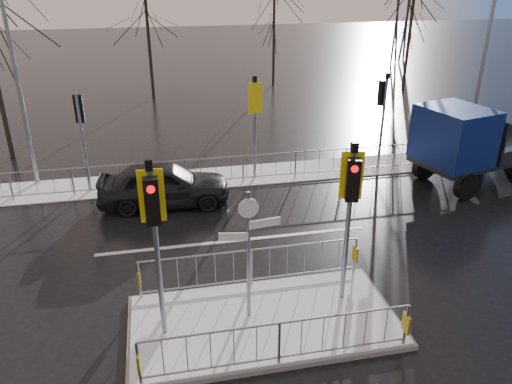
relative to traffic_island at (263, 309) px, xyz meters
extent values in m
plane|color=black|center=(0.01, -0.01, -0.39)|extent=(120.00, 120.00, 0.00)
cube|color=white|center=(0.01, 8.59, -0.37)|extent=(30.00, 2.00, 0.04)
cube|color=silver|center=(0.01, 3.79, -0.39)|extent=(8.00, 0.15, 0.01)
cube|color=slate|center=(0.01, -0.01, -0.33)|extent=(6.00, 3.00, 0.12)
cube|color=white|center=(0.01, -0.01, -0.26)|extent=(5.85, 2.85, 0.03)
cube|color=gold|center=(-2.69, -1.39, 0.28)|extent=(0.05, 0.28, 0.42)
cube|color=gold|center=(2.71, -1.39, 0.28)|extent=(0.05, 0.28, 0.42)
cube|color=gold|center=(-2.69, 1.37, 0.28)|extent=(0.05, 0.28, 0.42)
cube|color=gold|center=(2.71, 1.37, 0.28)|extent=(0.05, 0.28, 0.42)
cylinder|color=gray|center=(-2.19, -0.01, 1.63)|extent=(0.11, 0.11, 3.80)
cube|color=black|center=(-2.19, -0.19, 2.98)|extent=(0.28, 0.22, 0.95)
cylinder|color=red|center=(-2.19, -0.30, 3.28)|extent=(0.16, 0.04, 0.16)
cube|color=yellow|center=(-2.19, 0.06, 2.98)|extent=(0.50, 0.03, 1.10)
cube|color=black|center=(-2.19, -0.01, 3.65)|extent=(0.14, 0.14, 0.22)
cylinder|color=gray|center=(2.01, 0.39, 1.58)|extent=(0.11, 0.11, 3.70)
cube|color=black|center=(1.96, 0.22, 2.88)|extent=(0.33, 0.28, 0.95)
cylinder|color=red|center=(1.94, 0.11, 3.18)|extent=(0.16, 0.08, 0.16)
cube|color=yellow|center=(2.03, 0.46, 2.88)|extent=(0.49, 0.16, 1.10)
cube|color=black|center=(2.01, 0.39, 3.55)|extent=(0.14, 0.14, 0.22)
cylinder|color=gray|center=(-0.29, 0.19, 1.28)|extent=(0.09, 0.09, 3.10)
cube|color=silver|center=(0.06, 0.19, 2.08)|extent=(0.70, 0.14, 0.18)
cube|color=silver|center=(-0.61, 0.19, 1.83)|extent=(0.62, 0.15, 0.18)
cylinder|color=silver|center=(-0.29, 0.16, 2.48)|extent=(0.44, 0.03, 0.44)
cylinder|color=gray|center=(-4.49, 8.29, 1.40)|extent=(0.11, 0.11, 3.50)
cube|color=black|center=(-4.49, 8.47, 2.60)|extent=(0.28, 0.22, 0.95)
cylinder|color=red|center=(-4.49, 8.58, 2.90)|extent=(0.16, 0.04, 0.16)
cylinder|color=gray|center=(1.51, 8.29, 1.45)|extent=(0.11, 0.11, 3.60)
cube|color=black|center=(1.51, 8.47, 2.70)|extent=(0.28, 0.22, 0.95)
cylinder|color=red|center=(1.51, 8.58, 3.00)|extent=(0.16, 0.04, 0.16)
cube|color=yellow|center=(1.51, 8.22, 2.70)|extent=(0.50, 0.03, 1.10)
cube|color=black|center=(1.51, 8.29, 3.37)|extent=(0.14, 0.14, 0.22)
cylinder|color=gray|center=(6.51, 8.29, 1.40)|extent=(0.11, 0.11, 3.50)
cube|color=black|center=(6.46, 8.46, 2.60)|extent=(0.33, 0.28, 0.95)
cylinder|color=red|center=(6.44, 8.57, 2.90)|extent=(0.16, 0.08, 0.16)
cube|color=black|center=(6.51, 8.29, 3.27)|extent=(0.14, 0.14, 0.22)
imported|color=black|center=(-1.90, 6.69, 0.35)|extent=(4.43, 2.01, 1.47)
cylinder|color=black|center=(8.25, 4.99, 0.09)|extent=(1.01, 0.52, 0.97)
cylinder|color=black|center=(7.76, 6.97, 0.09)|extent=(1.01, 0.52, 0.97)
cylinder|color=black|center=(10.39, 7.62, 0.09)|extent=(1.01, 0.52, 0.97)
cylinder|color=black|center=(12.27, 8.09, 0.09)|extent=(1.01, 0.52, 0.97)
cube|color=black|center=(10.26, 6.54, 0.56)|extent=(6.74, 3.70, 0.15)
cube|color=navy|center=(8.10, 6.00, 1.60)|extent=(2.44, 2.72, 1.94)
cube|color=black|center=(9.01, 6.23, 1.99)|extent=(0.50, 1.89, 1.06)
cube|color=#2D3033|center=(7.53, 5.86, 0.53)|extent=(0.65, 2.19, 0.34)
cube|color=black|center=(9.27, 6.30, 1.47)|extent=(0.64, 2.27, 1.45)
cylinder|color=black|center=(-1.99, 21.99, 3.06)|extent=(0.19, 0.19, 6.90)
cylinder|color=black|center=(6.01, 23.99, 2.60)|extent=(0.16, 0.16, 5.98)
cylinder|color=black|center=(14.01, 20.99, 3.29)|extent=(0.20, 0.20, 7.36)
cylinder|color=gray|center=(10.51, 8.49, 3.61)|extent=(0.14, 0.14, 8.00)
cylinder|color=gray|center=(-6.49, 9.49, 3.71)|extent=(0.14, 0.14, 8.20)
camera|label=1|loc=(-1.99, -8.80, 7.02)|focal=35.00mm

